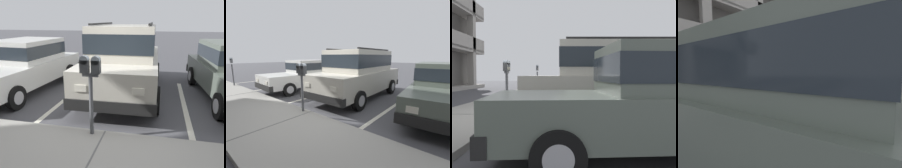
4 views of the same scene
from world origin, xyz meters
TOP-DOWN VIEW (x-y plane):
  - ground_plane at (0.00, 0.00)m, footprint 80.00×80.00m
  - parking_stall_lines at (1.59, -1.40)m, footprint 12.81×4.80m
  - silver_suv at (0.08, -2.52)m, footprint 2.11×4.83m
  - dark_hatchback at (3.16, -2.12)m, footprint 2.06×4.59m
  - parking_meter_near at (0.22, 0.35)m, footprint 0.35×0.12m

SIDE VIEW (x-z plane):
  - ground_plane at x=0.00m, z-range -0.10..0.00m
  - parking_stall_lines at x=1.59m, z-range 0.00..0.01m
  - dark_hatchback at x=3.16m, z-range 0.05..1.59m
  - silver_suv at x=0.08m, z-range 0.07..2.11m
  - parking_meter_near at x=0.22m, z-range 0.47..1.90m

